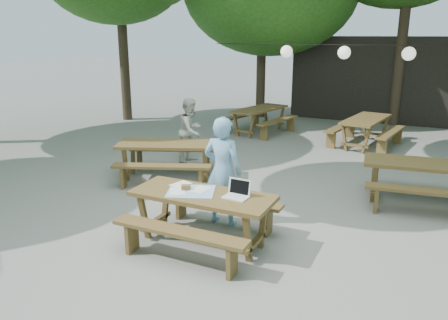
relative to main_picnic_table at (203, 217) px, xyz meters
name	(u,v)px	position (x,y,z in m)	size (l,w,h in m)	color
ground	(275,220)	(0.67, 1.19, -0.39)	(80.00, 80.00, 0.00)	slate
pavilion	(386,77)	(1.17, 11.69, 1.01)	(6.00, 3.00, 2.80)	black
main_picnic_table	(203,217)	(0.00, 0.00, 0.00)	(2.00, 1.58, 0.75)	brown
picnic_table_nw	(168,160)	(-2.03, 2.27, 0.00)	(2.36, 2.18, 0.75)	brown
picnic_table_ne	(422,182)	(2.75, 2.98, 0.00)	(2.08, 1.79, 0.75)	brown
picnic_table_far_w	(259,120)	(-1.89, 7.14, 0.00)	(1.95, 2.20, 0.75)	brown
picnic_table_far_e	(365,132)	(1.24, 6.83, 0.00)	(1.86, 2.12, 0.75)	brown
woman	(223,171)	(-0.04, 0.75, 0.47)	(0.62, 0.41, 1.71)	#7AB3DF
second_person	(191,130)	(-2.19, 3.54, 0.36)	(0.72, 0.56, 1.49)	silver
laptop	(237,193)	(0.49, 0.09, 0.42)	(0.35, 0.28, 0.24)	white
tabletop_clutter	(190,190)	(-0.21, 0.01, 0.37)	(0.81, 0.75, 0.08)	#3B8FC9
paper_lanterns	(345,52)	(0.48, 7.19, 2.02)	(9.00, 0.34, 0.38)	black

